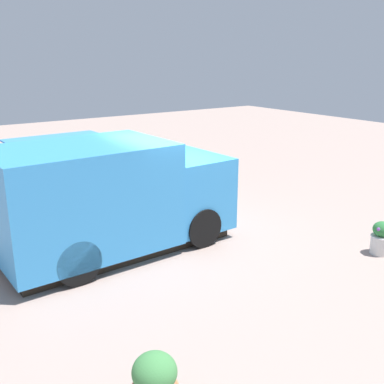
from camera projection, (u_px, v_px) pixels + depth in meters
name	position (u px, v px, depth m)	size (l,w,h in m)	color
ground_plane	(178.00, 235.00, 10.20)	(40.00, 40.00, 0.00)	#A58E84
food_truck	(111.00, 200.00, 9.11)	(4.82, 2.87, 2.27)	#3591D9
person_customer	(161.00, 176.00, 13.76)	(0.69, 0.78, 0.89)	black
planter_flowering_side	(381.00, 238.00, 9.12)	(0.41, 0.41, 0.69)	silver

